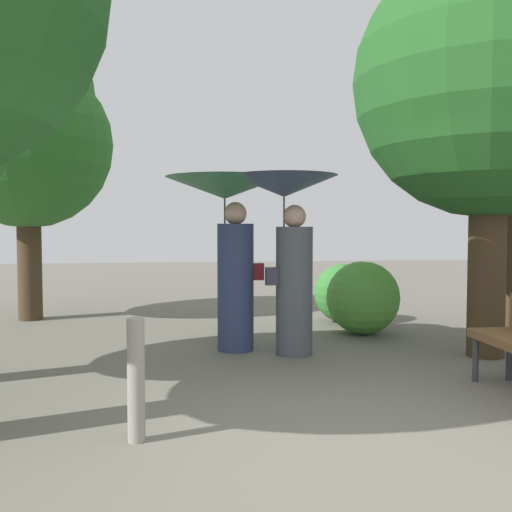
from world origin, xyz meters
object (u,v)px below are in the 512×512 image
at_px(path_marker_post, 136,380).
at_px(tree_mid_right, 491,58).
at_px(person_left, 229,224).
at_px(tree_far_back, 27,129).
at_px(person_right, 288,230).

bearing_deg(path_marker_post, tree_mid_right, 28.64).
bearing_deg(person_left, tree_mid_right, -112.43).
relative_size(person_left, tree_mid_right, 0.40).
bearing_deg(tree_mid_right, path_marker_post, -151.36).
distance_m(person_left, path_marker_post, 3.12).
bearing_deg(path_marker_post, tree_far_back, 109.64).
relative_size(person_right, path_marker_post, 2.40).
xyz_separation_m(person_left, path_marker_post, (-0.92, -2.79, -1.07)).
bearing_deg(person_left, tree_far_back, 38.94).
distance_m(person_left, tree_mid_right, 3.46).
height_order(person_left, tree_mid_right, tree_mid_right).
xyz_separation_m(person_left, tree_mid_right, (2.84, -0.73, 1.84)).
bearing_deg(person_right, tree_far_back, 41.46).
height_order(person_left, person_right, person_right).
bearing_deg(person_right, path_marker_post, 139.63).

